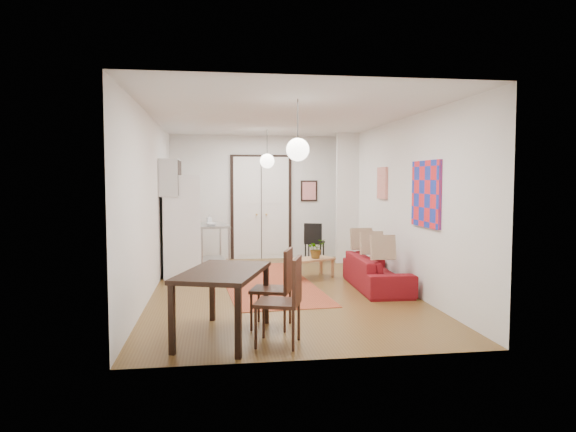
{
  "coord_description": "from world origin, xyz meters",
  "views": [
    {
      "loc": [
        -1.05,
        -8.6,
        1.85
      ],
      "look_at": [
        0.15,
        -0.03,
        1.25
      ],
      "focal_mm": 32.0,
      "sensor_mm": 36.0,
      "label": 1
    }
  ],
  "objects": [
    {
      "name": "poster_back",
      "position": [
        1.15,
        3.47,
        1.6
      ],
      "size": [
        0.4,
        0.03,
        0.5
      ],
      "primitive_type": "cube",
      "color": "red",
      "rests_on": "wall_back"
    },
    {
      "name": "sofa",
      "position": [
        1.66,
        -0.2,
        0.28
      ],
      "size": [
        1.96,
        0.81,
        0.57
      ],
      "primitive_type": "imported",
      "rotation": [
        0.0,
        0.0,
        1.54
      ],
      "color": "maroon",
      "rests_on": "floor"
    },
    {
      "name": "dining_chair_near",
      "position": [
        -0.38,
        -2.15,
        0.58
      ],
      "size": [
        0.6,
        0.73,
        1.0
      ],
      "rotation": [
        0.0,
        0.0,
        -1.88
      ],
      "color": "#351D10",
      "rests_on": "floor"
    },
    {
      "name": "dining_table",
      "position": [
        -0.98,
        -2.6,
        0.72
      ],
      "size": [
        1.24,
        1.64,
        0.8
      ],
      "rotation": [
        0.0,
        0.0,
        -0.31
      ],
      "color": "black",
      "rests_on": "floor"
    },
    {
      "name": "painting_abstract",
      "position": [
        2.08,
        0.8,
        1.8
      ],
      "size": [
        0.05,
        0.5,
        0.6
      ],
      "primitive_type": "cube",
      "color": "#F2E5C9",
      "rests_on": "wall_right"
    },
    {
      "name": "wall_cabinet",
      "position": [
        -1.92,
        1.5,
        1.9
      ],
      "size": [
        0.35,
        1.0,
        0.7
      ],
      "primitive_type": "cube",
      "color": "silver",
      "rests_on": "wall_left"
    },
    {
      "name": "stub_partition",
      "position": [
        1.85,
        2.55,
        1.45
      ],
      "size": [
        0.5,
        0.1,
        2.9
      ],
      "primitive_type": "cube",
      "color": "silver",
      "rests_on": "floor"
    },
    {
      "name": "wall_front",
      "position": [
        0.0,
        -3.5,
        1.45
      ],
      "size": [
        4.2,
        0.02,
        2.9
      ],
      "primitive_type": "cube",
      "color": "silver",
      "rests_on": "floor"
    },
    {
      "name": "black_side_chair",
      "position": [
        1.16,
        2.9,
        0.52
      ],
      "size": [
        0.53,
        0.55,
        0.89
      ],
      "rotation": [
        0.0,
        0.0,
        2.74
      ],
      "color": "black",
      "rests_on": "floor"
    },
    {
      "name": "double_doors",
      "position": [
        0.0,
        3.46,
        1.2
      ],
      "size": [
        1.44,
        0.06,
        2.5
      ],
      "primitive_type": "cube",
      "color": "white",
      "rests_on": "wall_back"
    },
    {
      "name": "kilim_rug",
      "position": [
        -0.15,
        0.57,
        0.01
      ],
      "size": [
        1.81,
        4.2,
        0.01
      ],
      "primitive_type": "cube",
      "rotation": [
        0.0,
        0.0,
        0.07
      ],
      "color": "#AB402A",
      "rests_on": "floor"
    },
    {
      "name": "painting_popart",
      "position": [
        2.08,
        -1.25,
        1.65
      ],
      "size": [
        0.05,
        1.0,
        1.0
      ],
      "primitive_type": "cube",
      "color": "red",
      "rests_on": "wall_right"
    },
    {
      "name": "wall_right",
      "position": [
        2.1,
        0.0,
        1.45
      ],
      "size": [
        0.02,
        7.0,
        2.9
      ],
      "primitive_type": "cube",
      "color": "silver",
      "rests_on": "floor"
    },
    {
      "name": "coffee_table",
      "position": [
        0.72,
        0.91,
        0.32
      ],
      "size": [
        0.96,
        0.77,
        0.37
      ],
      "rotation": [
        0.0,
        0.0,
        0.42
      ],
      "color": "tan",
      "rests_on": "floor"
    },
    {
      "name": "wall_left",
      "position": [
        -2.1,
        0.0,
        1.45
      ],
      "size": [
        0.02,
        7.0,
        2.9
      ],
      "primitive_type": "cube",
      "color": "silver",
      "rests_on": "floor"
    },
    {
      "name": "wall_back",
      "position": [
        0.0,
        3.5,
        1.45
      ],
      "size": [
        4.2,
        0.02,
        2.9
      ],
      "primitive_type": "cube",
      "color": "silver",
      "rests_on": "floor"
    },
    {
      "name": "potted_plant",
      "position": [
        0.82,
        0.91,
        0.56
      ],
      "size": [
        0.39,
        0.42,
        0.37
      ],
      "primitive_type": "imported",
      "rotation": [
        0.0,
        0.0,
        0.42
      ],
      "color": "#32642D",
      "rests_on": "coffee_table"
    },
    {
      "name": "pendant_front",
      "position": [
        0.0,
        -2.0,
        2.25
      ],
      "size": [
        0.3,
        0.3,
        0.8
      ],
      "color": "silver",
      "rests_on": "ceiling"
    },
    {
      "name": "soap_bottle",
      "position": [
        -1.2,
        2.4,
        1.04
      ],
      "size": [
        0.11,
        0.11,
        0.19
      ],
      "primitive_type": "imported",
      "rotation": [
        0.0,
        0.0,
        0.32
      ],
      "color": "#54ADB7",
      "rests_on": "kitchen_counter"
    },
    {
      "name": "floor",
      "position": [
        0.0,
        0.0,
        0.0
      ],
      "size": [
        7.0,
        7.0,
        0.0
      ],
      "primitive_type": "plane",
      "color": "brown",
      "rests_on": "ground"
    },
    {
      "name": "bowl",
      "position": [
        -1.15,
        1.85,
        0.97
      ],
      "size": [
        0.28,
        0.28,
        0.05
      ],
      "primitive_type": "imported",
      "rotation": [
        0.0,
        0.0,
        0.32
      ],
      "color": "beige",
      "rests_on": "kitchen_counter"
    },
    {
      "name": "kitchen_counter",
      "position": [
        -1.15,
        2.15,
        0.61
      ],
      "size": [
        0.78,
        1.3,
        0.94
      ],
      "rotation": [
        0.0,
        0.0,
        0.14
      ],
      "color": "#ABAEB0",
      "rests_on": "floor"
    },
    {
      "name": "fridge",
      "position": [
        -1.74,
        1.41,
        0.97
      ],
      "size": [
        0.78,
        0.78,
        1.95
      ],
      "primitive_type": "cube",
      "rotation": [
        0.0,
        0.0,
        0.14
      ],
      "color": "white",
      "rests_on": "floor"
    },
    {
      "name": "pendant_back",
      "position": [
        0.0,
        2.0,
        2.25
      ],
      "size": [
        0.3,
        0.3,
        0.8
      ],
      "color": "silver",
      "rests_on": "ceiling"
    },
    {
      "name": "dining_chair_far",
      "position": [
        -0.38,
        -2.85,
        0.58
      ],
      "size": [
        0.6,
        0.73,
        1.0
      ],
      "rotation": [
        0.0,
        0.0,
        -1.88
      ],
      "color": "#351D10",
      "rests_on": "floor"
    },
    {
      "name": "print_left",
      "position": [
        -2.07,
        2.0,
        1.95
      ],
      "size": [
        0.03,
        0.44,
        0.54
      ],
      "primitive_type": "cube",
      "color": "olive",
      "rests_on": "wall_left"
    },
    {
      "name": "ceiling",
      "position": [
        0.0,
        0.0,
        2.9
      ],
      "size": [
        4.2,
        7.0,
        0.02
      ],
      "primitive_type": "cube",
      "color": "silver",
      "rests_on": "wall_back"
    }
  ]
}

